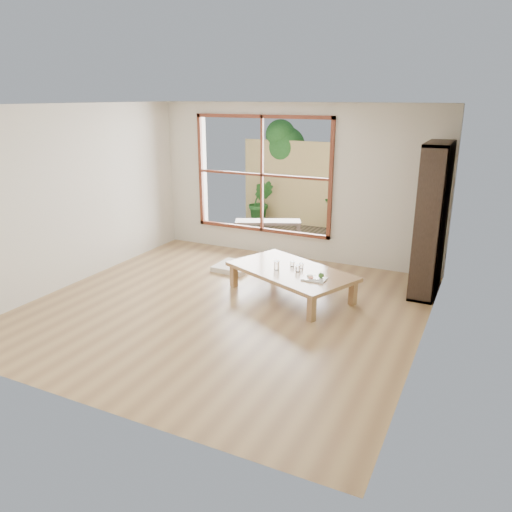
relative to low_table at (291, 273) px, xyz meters
The scene contains 15 objects.
ground 1.05m from the low_table, 128.76° to the right, with size 5.00×5.00×0.00m, color #A88654.
low_table is the anchor object (origin of this frame).
floor_cushion 1.42m from the low_table, 153.67° to the left, with size 0.56×0.56×0.08m, color silver.
bookshelf 2.07m from the low_table, 29.72° to the left, with size 0.34×0.95×2.12m, color #33241C.
glass_tall 0.23m from the low_table, 148.99° to the right, with size 0.07×0.07×0.13m, color silver.
glass_mid 0.16m from the low_table, 21.42° to the right, with size 0.07×0.07×0.09m, color silver.
glass_short 0.17m from the low_table, 41.74° to the left, with size 0.06×0.06×0.08m, color silver.
glass_small 0.15m from the low_table, 104.39° to the left, with size 0.06×0.06×0.07m, color silver.
food_tray 0.50m from the low_table, 27.66° to the right, with size 0.31×0.22×0.10m.
deck 3.06m from the low_table, 113.71° to the left, with size 2.80×2.00×0.05m, color #3E332D.
garden_bench 2.72m from the low_table, 121.37° to the left, with size 1.28×0.85×0.39m.
bamboo_fence 4.02m from the low_table, 107.91° to the left, with size 2.80×0.06×1.80m, color tan.
shrub_right 3.41m from the low_table, 93.06° to the left, with size 0.83×0.72×0.92m, color #245620.
shrub_left 4.05m from the low_table, 121.32° to the left, with size 0.53×0.42×0.96m, color #245620.
garden_tree 4.69m from the low_table, 114.95° to the left, with size 1.04×0.85×2.22m.
Camera 1 is at (3.05, -5.35, 2.70)m, focal length 35.00 mm.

